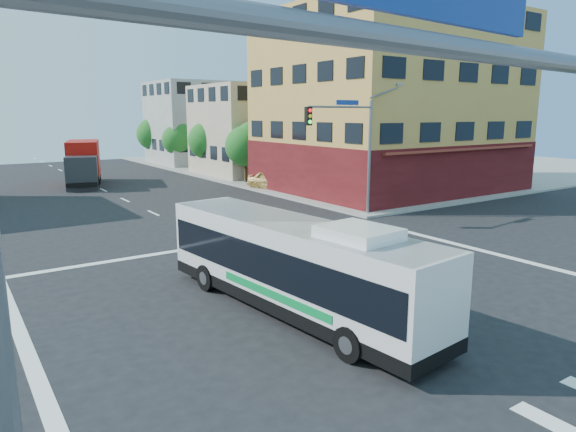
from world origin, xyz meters
TOP-DOWN VIEW (x-y plane):
  - ground at (0.00, 0.00)m, footprint 120.00×120.00m
  - sidewalk_ne at (35.00, 35.00)m, footprint 50.00×50.00m
  - corner_building_ne at (19.99, 18.48)m, footprint 18.10×15.44m
  - building_east_near at (16.98, 33.98)m, footprint 12.06×10.06m
  - building_east_far at (16.98, 47.98)m, footprint 12.06×10.06m
  - signal_mast_ne at (9.08, 10.62)m, footprint 7.91×1.13m
  - signal_mast_sw at (-9.08, -10.64)m, footprint 7.91×1.01m
  - street_tree_a at (11.90, 27.92)m, footprint 3.60×3.60m
  - street_tree_b at (11.90, 35.92)m, footprint 3.80×3.80m
  - street_tree_c at (11.90, 43.92)m, footprint 3.40×3.40m
  - street_tree_d at (11.90, 51.92)m, footprint 4.00×4.00m
  - transit_bus at (-1.97, 0.43)m, footprint 3.44×11.17m
  - box_truck at (-0.54, 35.00)m, footprint 4.64×8.86m
  - parked_car at (11.79, 23.12)m, footprint 3.51×5.10m

SIDE VIEW (x-z plane):
  - ground at x=0.00m, z-range 0.00..0.00m
  - sidewalk_ne at x=35.00m, z-range 0.00..0.15m
  - parked_car at x=11.79m, z-range 0.00..1.61m
  - transit_bus at x=-1.97m, z-range -0.04..3.22m
  - box_truck at x=-0.54m, z-range -0.06..3.78m
  - street_tree_c at x=11.90m, z-range 0.82..6.11m
  - street_tree_a at x=11.90m, z-range 0.83..6.35m
  - street_tree_b at x=11.90m, z-range 0.85..6.65m
  - street_tree_d at x=11.90m, z-range 0.87..6.90m
  - building_east_near at x=16.98m, z-range 0.01..9.01m
  - signal_mast_ne at x=9.08m, z-range 0.95..9.02m
  - signal_mast_sw at x=-9.08m, z-range 0.95..9.02m
  - building_east_far at x=16.98m, z-range 0.01..10.01m
  - corner_building_ne at x=19.99m, z-range -1.11..12.89m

